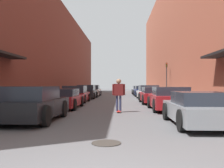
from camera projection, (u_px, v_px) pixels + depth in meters
The scene contains 19 objects.
ground at pixel (116, 100), 22.96m from camera, with size 109.45×109.45×0.00m, color #515154.
curb_strip_left at pixel (73, 96), 28.11m from camera, with size 1.80×49.75×0.12m.
curb_strip_right at pixel (161, 96), 27.76m from camera, with size 1.80×49.75×0.12m.
building_row_left at pixel (47, 51), 28.21m from camera, with size 4.90×49.75×10.29m.
building_row_right at pixel (187, 33), 27.67m from camera, with size 4.90×49.75×14.17m.
parked_car_left_0 at pixel (31, 104), 9.40m from camera, with size 2.08×4.05×1.32m.
parked_car_left_1 at pixel (63, 99), 14.55m from camera, with size 1.93×4.16×1.14m.
parked_car_left_2 at pixel (75, 94), 19.47m from camera, with size 1.96×4.23×1.30m.
parked_car_left_3 at pixel (87, 92), 24.92m from camera, with size 1.90×4.43×1.35m.
parked_car_left_4 at pixel (92, 91), 30.13m from camera, with size 2.04×4.17×1.33m.
parked_car_right_0 at pixel (198, 109), 8.47m from camera, with size 1.89×4.05×1.15m.
parked_car_right_1 at pixel (169, 99), 13.38m from camera, with size 2.05×4.00×1.27m.
parked_car_right_2 at pixel (154, 95), 18.25m from camera, with size 2.02×4.22×1.20m.
parked_car_right_3 at pixel (148, 93), 23.69m from camera, with size 2.05×4.15×1.32m.
parked_car_right_4 at pixel (142, 91), 29.47m from camera, with size 1.91×4.54×1.24m.
parked_car_right_5 at pixel (139, 90), 34.81m from camera, with size 2.07×4.11×1.19m.
skateboarder at pixel (119, 92), 12.45m from camera, with size 0.64×0.78×1.68m.
manhole_cover at pixel (106, 143), 5.89m from camera, with size 0.70×0.70×0.02m.
traffic_light at pixel (167, 76), 26.70m from camera, with size 0.16×0.22×3.61m.
Camera 1 is at (0.47, -3.06, 1.39)m, focal length 40.00 mm.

